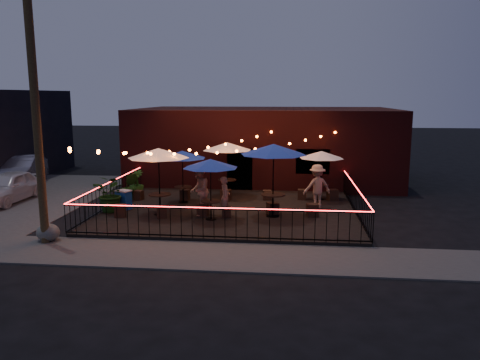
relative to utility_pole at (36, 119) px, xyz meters
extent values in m
plane|color=black|center=(5.40, 2.60, -4.00)|extent=(110.00, 110.00, 0.00)
cube|color=black|center=(5.40, 4.60, -3.92)|extent=(10.00, 8.00, 0.15)
cube|color=#42403D|center=(5.40, -0.65, -3.98)|extent=(18.00, 2.50, 0.05)
cube|color=#350E0E|center=(6.40, 12.60, -2.00)|extent=(14.00, 8.00, 4.00)
cube|color=black|center=(5.40, 8.72, -2.90)|extent=(1.20, 0.24, 2.20)
cube|color=black|center=(8.90, 8.72, -2.40)|extent=(1.60, 0.24, 1.20)
cylinder|color=#352615|center=(0.00, 0.00, 0.00)|extent=(0.26, 0.26, 8.00)
cube|color=black|center=(5.40, 0.60, -3.77)|extent=(10.00, 0.04, 0.04)
cube|color=black|center=(5.40, 0.60, -2.85)|extent=(10.00, 0.04, 0.04)
cube|color=#FF2124|center=(5.40, 0.60, -2.82)|extent=(10.00, 0.03, 0.02)
cube|color=black|center=(0.40, 4.60, -3.77)|extent=(0.04, 8.00, 0.04)
cube|color=black|center=(0.40, 4.60, -2.85)|extent=(0.04, 8.00, 0.04)
cube|color=#FF2124|center=(0.40, 4.60, -2.82)|extent=(0.03, 8.00, 0.02)
cube|color=black|center=(10.40, 4.60, -3.77)|extent=(0.04, 8.00, 0.04)
cube|color=black|center=(10.40, 4.60, -2.85)|extent=(0.04, 8.00, 0.04)
cube|color=#FF2124|center=(10.40, 4.60, -2.82)|extent=(0.03, 8.00, 0.02)
cylinder|color=black|center=(2.81, 3.52, -3.83)|extent=(0.47, 0.47, 0.03)
cylinder|color=black|center=(2.81, 3.52, -3.45)|extent=(0.06, 0.06, 0.77)
cylinder|color=black|center=(2.81, 3.52, -3.06)|extent=(0.85, 0.85, 0.04)
cylinder|color=black|center=(2.81, 3.52, -2.57)|extent=(0.05, 0.05, 2.56)
cone|color=white|center=(2.81, 3.52, -1.45)|extent=(2.62, 2.62, 0.37)
cylinder|color=black|center=(3.25, 5.61, -3.84)|extent=(0.41, 0.41, 0.03)
cylinder|color=black|center=(3.25, 5.61, -3.51)|extent=(0.06, 0.06, 0.67)
cylinder|color=black|center=(3.25, 5.61, -3.16)|extent=(0.74, 0.74, 0.04)
cylinder|color=black|center=(3.25, 5.61, -2.74)|extent=(0.04, 0.04, 2.23)
cone|color=navy|center=(3.25, 5.61, -1.76)|extent=(2.54, 2.54, 0.32)
cylinder|color=black|center=(4.90, 3.00, -3.84)|extent=(0.41, 0.41, 0.03)
cylinder|color=black|center=(4.90, 3.00, -3.50)|extent=(0.06, 0.06, 0.68)
cylinder|color=black|center=(4.90, 3.00, -3.16)|extent=(0.75, 0.75, 0.04)
cylinder|color=black|center=(4.90, 3.00, -2.72)|extent=(0.04, 0.04, 2.25)
cone|color=navy|center=(4.90, 3.00, -1.74)|extent=(2.69, 2.69, 0.33)
cylinder|color=black|center=(4.97, 7.16, -3.83)|extent=(0.45, 0.45, 0.03)
cylinder|color=black|center=(4.97, 7.16, -3.47)|extent=(0.06, 0.06, 0.73)
cylinder|color=black|center=(4.97, 7.16, -3.10)|extent=(0.82, 0.82, 0.04)
cylinder|color=black|center=(4.97, 7.16, -2.63)|extent=(0.04, 0.04, 2.45)
cone|color=white|center=(4.97, 7.16, -1.55)|extent=(2.90, 2.90, 0.36)
cylinder|color=black|center=(7.18, 3.68, -3.83)|extent=(0.51, 0.51, 0.03)
cylinder|color=black|center=(7.18, 3.68, -3.43)|extent=(0.07, 0.07, 0.83)
cylinder|color=black|center=(7.18, 3.68, -3.00)|extent=(0.92, 0.92, 0.05)
cylinder|color=black|center=(7.18, 3.68, -2.47)|extent=(0.05, 0.05, 2.75)
cone|color=navy|center=(7.18, 3.68, -1.27)|extent=(2.90, 2.90, 0.40)
cylinder|color=black|center=(9.18, 6.86, -3.84)|extent=(0.39, 0.39, 0.03)
cylinder|color=black|center=(9.18, 6.86, -3.52)|extent=(0.05, 0.05, 0.64)
cylinder|color=black|center=(9.18, 6.86, -3.19)|extent=(0.71, 0.71, 0.04)
cylinder|color=black|center=(9.18, 6.86, -2.78)|extent=(0.04, 0.04, 2.14)
cone|color=white|center=(9.18, 6.86, -1.84)|extent=(2.42, 2.42, 0.31)
cube|color=black|center=(1.40, 2.99, -3.61)|extent=(0.49, 0.49, 0.48)
cube|color=black|center=(3.01, 3.03, -3.64)|extent=(0.45, 0.45, 0.42)
cube|color=black|center=(1.15, 5.97, -3.64)|extent=(0.41, 0.41, 0.41)
cube|color=black|center=(3.20, 6.17, -3.62)|extent=(0.41, 0.41, 0.45)
cube|color=black|center=(4.50, 3.54, -3.61)|extent=(0.45, 0.45, 0.48)
cube|color=black|center=(5.43, 3.41, -3.65)|extent=(0.38, 0.38, 0.40)
cube|color=black|center=(5.02, 6.21, -3.61)|extent=(0.47, 0.47, 0.48)
cube|color=black|center=(6.82, 6.54, -3.64)|extent=(0.40, 0.40, 0.42)
cube|color=black|center=(7.17, 3.94, -3.61)|extent=(0.53, 0.53, 0.47)
cube|color=black|center=(8.69, 3.84, -3.61)|extent=(0.48, 0.48, 0.49)
cube|color=black|center=(8.38, 6.79, -3.63)|extent=(0.39, 0.39, 0.45)
cube|color=black|center=(9.70, 6.73, -3.60)|extent=(0.52, 0.52, 0.49)
imported|color=beige|center=(5.36, 3.52, -3.08)|extent=(0.42, 0.59, 1.53)
imported|color=tan|center=(4.35, 3.59, -2.87)|extent=(0.77, 0.98, 1.96)
imported|color=tan|center=(8.92, 5.20, -2.95)|extent=(1.33, 1.05, 1.81)
imported|color=#15390D|center=(0.80, 3.72, -3.11)|extent=(1.56, 1.43, 1.48)
imported|color=#193F0D|center=(0.80, 5.87, -3.25)|extent=(0.74, 0.63, 1.21)
imported|color=#123F0D|center=(0.80, 6.76, -3.25)|extent=(0.87, 0.87, 1.19)
cube|color=#1345B2|center=(1.11, 4.18, -3.48)|extent=(0.67, 0.58, 0.75)
cube|color=silver|center=(1.11, 4.18, -3.09)|extent=(0.72, 0.63, 0.05)
ellipsoid|color=#4C4C47|center=(0.00, 0.18, -3.68)|extent=(1.02, 0.94, 0.64)
imported|color=white|center=(-4.73, 5.57, -3.32)|extent=(1.64, 4.03, 1.37)
imported|color=#97969D|center=(-6.29, 9.16, -3.20)|extent=(2.85, 5.12, 1.60)
camera|label=1|loc=(7.75, -13.74, 0.72)|focal=35.00mm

